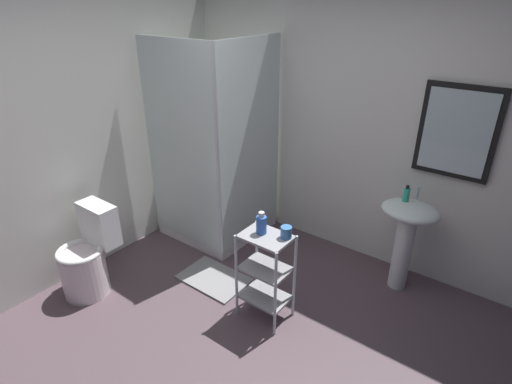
% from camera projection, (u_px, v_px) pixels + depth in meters
% --- Properties ---
extents(ground_plane, '(4.20, 4.20, 0.02)m').
position_uv_depth(ground_plane, '(232.00, 365.00, 2.80)').
color(ground_plane, '#54434A').
extents(wall_back, '(4.20, 0.14, 2.50)m').
position_uv_depth(wall_back, '(363.00, 127.00, 3.57)').
color(wall_back, silver).
rests_on(wall_back, ground_plane).
extents(wall_left, '(0.10, 4.20, 2.50)m').
position_uv_depth(wall_left, '(52.00, 140.00, 3.24)').
color(wall_left, silver).
rests_on(wall_left, ground_plane).
extents(shower_stall, '(0.92, 0.92, 2.00)m').
position_uv_depth(shower_stall, '(218.00, 195.00, 4.11)').
color(shower_stall, white).
rests_on(shower_stall, ground_plane).
extents(pedestal_sink, '(0.46, 0.37, 0.81)m').
position_uv_depth(pedestal_sink, '(407.00, 229.00, 3.30)').
color(pedestal_sink, white).
rests_on(pedestal_sink, ground_plane).
extents(sink_faucet, '(0.03, 0.03, 0.10)m').
position_uv_depth(sink_faucet, '(417.00, 193.00, 3.26)').
color(sink_faucet, silver).
rests_on(sink_faucet, pedestal_sink).
extents(toilet, '(0.37, 0.49, 0.76)m').
position_uv_depth(toilet, '(88.00, 259.00, 3.37)').
color(toilet, white).
rests_on(toilet, ground_plane).
extents(storage_cart, '(0.38, 0.28, 0.74)m').
position_uv_depth(storage_cart, '(265.00, 270.00, 3.04)').
color(storage_cart, silver).
rests_on(storage_cart, ground_plane).
extents(hand_soap_bottle, '(0.05, 0.05, 0.14)m').
position_uv_depth(hand_soap_bottle, '(406.00, 194.00, 3.22)').
color(hand_soap_bottle, '#2DBC99').
rests_on(hand_soap_bottle, pedestal_sink).
extents(shampoo_bottle_blue, '(0.08, 0.08, 0.17)m').
position_uv_depth(shampoo_bottle_blue, '(261.00, 224.00, 2.90)').
color(shampoo_bottle_blue, blue).
rests_on(shampoo_bottle_blue, storage_cart).
extents(rinse_cup, '(0.08, 0.08, 0.09)m').
position_uv_depth(rinse_cup, '(286.00, 232.00, 2.86)').
color(rinse_cup, '#3870B2').
rests_on(rinse_cup, storage_cart).
extents(bath_mat, '(0.60, 0.40, 0.02)m').
position_uv_depth(bath_mat, '(214.00, 278.00, 3.62)').
color(bath_mat, gray).
rests_on(bath_mat, ground_plane).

